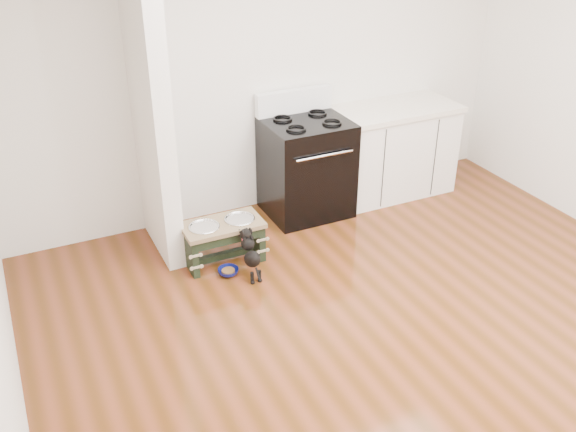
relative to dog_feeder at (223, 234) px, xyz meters
name	(u,v)px	position (x,y,z in m)	size (l,w,h in m)	color
ground	(414,350)	(0.79, -1.65, -0.26)	(5.00, 5.00, 0.00)	#4A270D
room_shell	(441,131)	(0.79, -1.65, 1.36)	(5.00, 5.00, 5.00)	silver
partition_wall	(149,99)	(-0.39, 0.45, 1.09)	(0.15, 0.80, 2.70)	silver
oven_range	(306,166)	(1.04, 0.51, 0.22)	(0.76, 0.69, 1.14)	black
cabinet_run	(392,150)	(2.02, 0.53, 0.19)	(1.24, 0.64, 0.91)	white
dog_feeder	(223,234)	(0.00, 0.00, 0.00)	(0.67, 0.36, 0.38)	black
puppy	(250,253)	(0.12, -0.31, -0.04)	(0.12, 0.34, 0.41)	black
floor_bowl	(228,272)	(-0.04, -0.21, -0.23)	(0.21, 0.21, 0.05)	#0B1153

